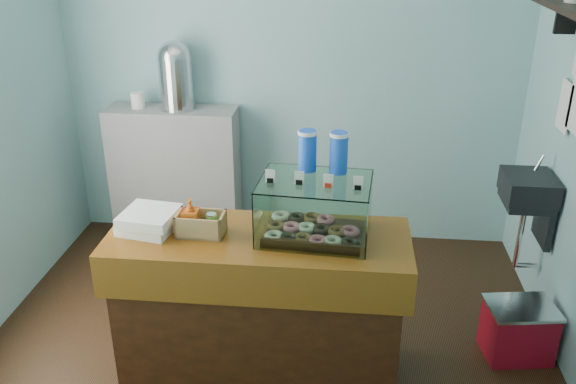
# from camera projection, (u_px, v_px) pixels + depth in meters

# --- Properties ---
(ground) EXTENTS (3.50, 3.50, 0.00)m
(ground) POSITION_uv_depth(u_px,v_px,m) (267.00, 344.00, 3.80)
(ground) COLOR black
(ground) RESTS_ON ground
(room_shell) EXTENTS (3.54, 3.04, 2.82)m
(room_shell) POSITION_uv_depth(u_px,v_px,m) (267.00, 73.00, 3.10)
(room_shell) COLOR #7EB8B8
(room_shell) RESTS_ON ground
(counter) EXTENTS (1.60, 0.60, 0.90)m
(counter) POSITION_uv_depth(u_px,v_px,m) (260.00, 306.00, 3.38)
(counter) COLOR #47200D
(counter) RESTS_ON ground
(back_shelf) EXTENTS (1.00, 0.32, 1.10)m
(back_shelf) POSITION_uv_depth(u_px,v_px,m) (176.00, 176.00, 4.85)
(back_shelf) COLOR gray
(back_shelf) RESTS_ON ground
(display_case) EXTENTS (0.60, 0.46, 0.53)m
(display_case) POSITION_uv_depth(u_px,v_px,m) (315.00, 205.00, 3.16)
(display_case) COLOR #381B10
(display_case) RESTS_ON counter
(condiment_crate) EXTENTS (0.25, 0.16, 0.20)m
(condiment_crate) POSITION_uv_depth(u_px,v_px,m) (198.00, 222.00, 3.19)
(condiment_crate) COLOR tan
(condiment_crate) RESTS_ON counter
(pastry_boxes) EXTENTS (0.32, 0.32, 0.11)m
(pastry_boxes) POSITION_uv_depth(u_px,v_px,m) (150.00, 220.00, 3.24)
(pastry_boxes) COLOR white
(pastry_boxes) RESTS_ON counter
(coffee_urn) EXTENTS (0.28, 0.28, 0.51)m
(coffee_urn) POSITION_uv_depth(u_px,v_px,m) (176.00, 74.00, 4.52)
(coffee_urn) COLOR silver
(coffee_urn) RESTS_ON back_shelf
(red_cooler) EXTENTS (0.43, 0.36, 0.35)m
(red_cooler) POSITION_uv_depth(u_px,v_px,m) (518.00, 330.00, 3.64)
(red_cooler) COLOR #AB0D20
(red_cooler) RESTS_ON ground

